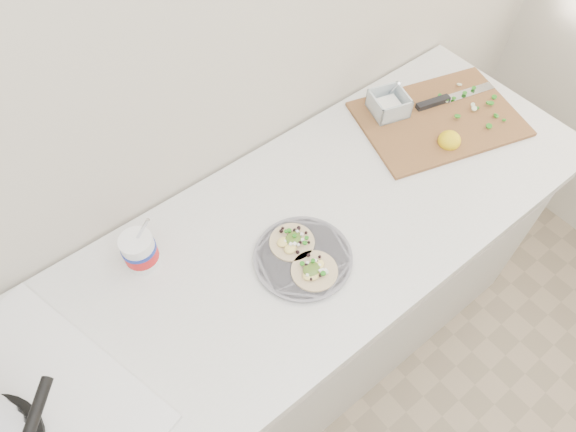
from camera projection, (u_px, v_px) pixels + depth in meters
counter at (223, 356)px, 1.65m from camera, size 2.44×0.66×0.90m
taco_plate at (303, 256)px, 1.32m from camera, size 0.26×0.26×0.04m
tub at (140, 248)px, 1.28m from camera, size 0.09×0.09×0.20m
cutboard at (435, 114)px, 1.63m from camera, size 0.57×0.47×0.08m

